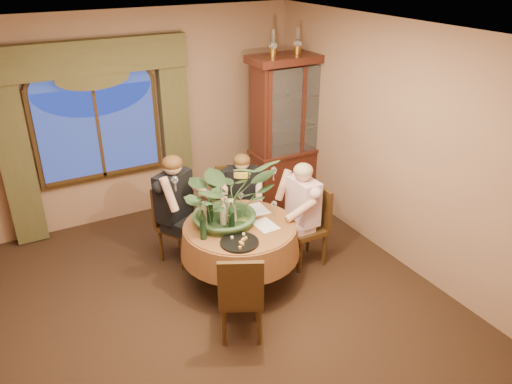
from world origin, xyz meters
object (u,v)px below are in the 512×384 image
chair_back (179,225)px  olive_bowl (245,223)px  oil_lamp_right (321,38)px  wine_bottle_0 (204,216)px  wine_bottle_1 (232,216)px  wine_bottle_3 (223,214)px  oil_lamp_left (273,43)px  person_back (175,210)px  dining_table (240,254)px  china_cabinet (295,131)px  person_pink (303,214)px  stoneware_vase (230,211)px  wine_bottle_2 (210,210)px  chair_front_left (241,293)px  person_scarf (242,199)px  chair_back_right (233,207)px  oil_lamp_center (298,41)px  chair_right (305,227)px  centerpiece_plant (226,166)px  wine_bottle_4 (203,225)px

chair_back → olive_bowl: 0.98m
oil_lamp_right → wine_bottle_0: size_ratio=1.03×
wine_bottle_1 → wine_bottle_0: bearing=148.5°
wine_bottle_1 → wine_bottle_3: (-0.06, 0.09, 0.00)m
oil_lamp_left → person_back: (-1.73, -0.70, -1.67)m
dining_table → china_cabinet: bearing=42.0°
person_pink → olive_bowl: 0.80m
stoneware_vase → wine_bottle_2: bearing=157.7°
chair_back → wine_bottle_2: wine_bottle_2 is taller
chair_front_left → oil_lamp_right: bearing=69.6°
person_pink → person_scarf: 0.87m
chair_back_right → person_scarf: size_ratio=0.78×
person_back → oil_lamp_left: bearing=171.1°
wine_bottle_1 → wine_bottle_3: size_ratio=1.00×
china_cabinet → chair_back_right: size_ratio=2.28×
stoneware_vase → wine_bottle_1: 0.17m
olive_bowl → wine_bottle_2: wine_bottle_2 is taller
dining_table → wine_bottle_2: 0.63m
oil_lamp_center → wine_bottle_2: oil_lamp_center is taller
chair_front_left → wine_bottle_1: (0.26, 0.70, 0.44)m
stoneware_vase → chair_back: bearing=117.8°
person_back → wine_bottle_0: 0.72m
chair_right → wine_bottle_0: wine_bottle_0 is taller
oil_lamp_right → stoneware_vase: bearing=-146.5°
oil_lamp_right → centerpiece_plant: oil_lamp_right is taller
person_pink → person_back: 1.51m
wine_bottle_3 → person_back: bearing=111.2°
chair_back → wine_bottle_0: 0.81m
dining_table → person_back: size_ratio=0.96×
chair_back → person_scarf: bearing=152.5°
oil_lamp_right → chair_back_right: oil_lamp_right is taller
person_scarf → centerpiece_plant: 1.15m
china_cabinet → person_back: china_cabinet is taller
oil_lamp_center → chair_right: oil_lamp_center is taller
wine_bottle_0 → wine_bottle_1: 0.30m
oil_lamp_right → wine_bottle_2: (-2.30, -1.30, -1.44)m
oil_lamp_right → olive_bowl: 2.95m
person_scarf → wine_bottle_1: person_scarf is taller
oil_lamp_right → chair_back: 3.17m
person_pink → oil_lamp_center: bearing=-30.7°
chair_back_right → dining_table: bearing=90.0°
wine_bottle_0 → wine_bottle_3: 0.20m
wine_bottle_0 → wine_bottle_2: 0.13m
chair_right → person_back: size_ratio=0.69×
oil_lamp_center → wine_bottle_3: bearing=-141.7°
olive_bowl → wine_bottle_4: wine_bottle_4 is taller
china_cabinet → person_scarf: (-1.21, -0.69, -0.48)m
chair_right → wine_bottle_0: bearing=85.5°
chair_front_left → centerpiece_plant: 1.33m
wine_bottle_2 → person_scarf: bearing=40.8°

